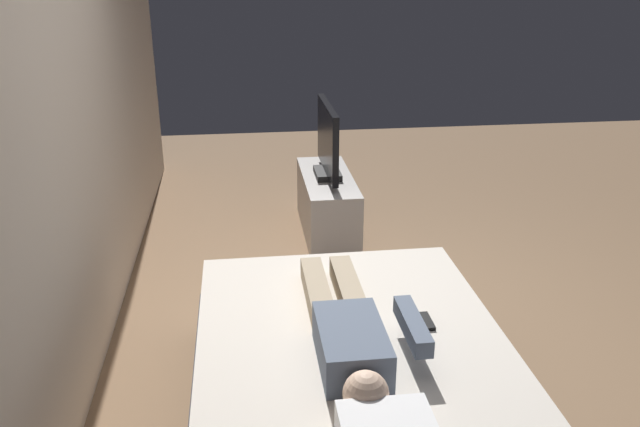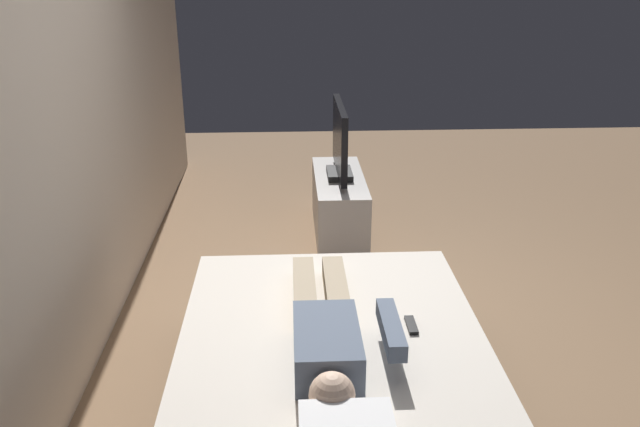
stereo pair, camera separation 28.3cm
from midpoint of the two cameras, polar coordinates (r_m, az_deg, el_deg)
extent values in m
plane|color=#8C6B4C|center=(4.03, 5.85, -11.10)|extent=(10.00, 10.00, 0.00)
cube|color=beige|center=(3.95, -18.21, 9.34)|extent=(6.40, 0.10, 2.80)
cube|color=#333338|center=(3.19, 3.88, -17.83)|extent=(2.10, 1.50, 0.30)
cube|color=silver|center=(3.03, 4.02, -13.89)|extent=(2.02, 1.42, 0.24)
cube|color=slate|center=(2.82, 3.53, -11.65)|extent=(0.48, 0.28, 0.18)
sphere|color=beige|center=(2.55, 4.36, -15.74)|extent=(0.18, 0.18, 0.18)
cube|color=tan|center=(3.31, 3.89, -6.94)|extent=(0.60, 0.11, 0.11)
cube|color=tan|center=(3.29, 1.11, -7.02)|extent=(0.60, 0.11, 0.11)
cube|color=slate|center=(2.89, 9.03, -10.06)|extent=(0.40, 0.08, 0.08)
cube|color=black|center=(3.17, 10.63, -9.69)|extent=(0.15, 0.04, 0.02)
cube|color=#B7B2AD|center=(5.37, 3.20, 0.73)|extent=(1.10, 0.40, 0.50)
cube|color=black|center=(5.28, 3.27, 3.51)|extent=(0.32, 0.20, 0.05)
cube|color=black|center=(5.19, 3.34, 6.60)|extent=(0.88, 0.05, 0.54)
camera|label=1|loc=(0.14, -87.98, 0.81)|focal=36.34mm
camera|label=2|loc=(0.14, 92.02, -0.81)|focal=36.34mm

